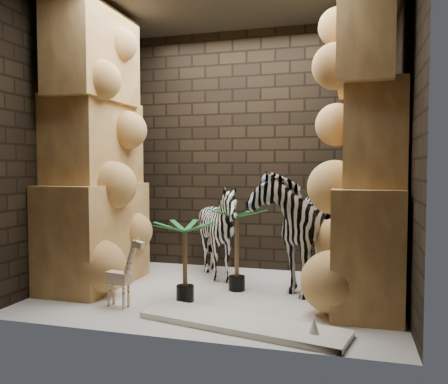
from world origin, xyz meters
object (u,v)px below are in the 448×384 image
(zebra_left, at_px, (219,237))
(palm_front, at_px, (237,249))
(palm_back, at_px, (185,261))
(surfboard, at_px, (241,324))
(giraffe_toy, at_px, (118,270))
(zebra_right, at_px, (296,218))

(zebra_left, height_order, palm_front, zebra_left)
(zebra_left, distance_m, palm_back, 0.92)
(zebra_left, relative_size, surfboard, 0.63)
(giraffe_toy, distance_m, surfboard, 1.27)
(giraffe_toy, relative_size, palm_back, 0.88)
(palm_front, bearing_deg, zebra_right, 31.02)
(zebra_right, height_order, giraffe_toy, zebra_right)
(giraffe_toy, bearing_deg, surfboard, 2.46)
(zebra_right, xyz_separation_m, surfboard, (-0.27, -1.40, -0.72))
(zebra_right, bearing_deg, palm_front, -143.23)
(zebra_right, distance_m, zebra_left, 0.92)
(palm_back, bearing_deg, zebra_left, 85.72)
(zebra_left, relative_size, palm_front, 1.23)
(zebra_right, height_order, palm_front, zebra_right)
(zebra_left, xyz_separation_m, palm_back, (-0.07, -0.91, -0.10))
(giraffe_toy, relative_size, surfboard, 0.40)
(palm_back, relative_size, surfboard, 0.45)
(zebra_right, distance_m, giraffe_toy, 1.94)
(zebra_right, relative_size, palm_back, 1.91)
(zebra_left, bearing_deg, palm_back, -83.29)
(giraffe_toy, height_order, palm_front, palm_front)
(zebra_right, bearing_deg, zebra_left, -178.12)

